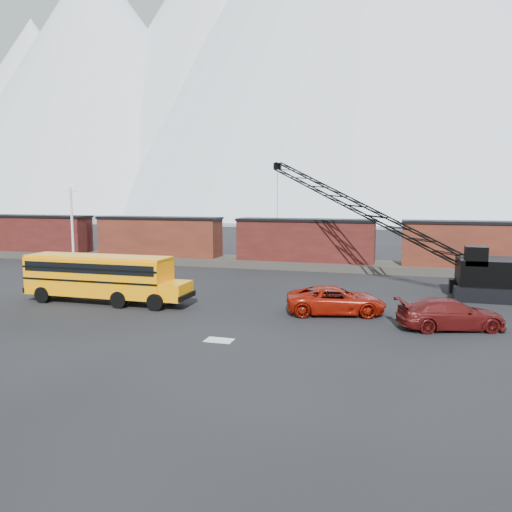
{
  "coord_description": "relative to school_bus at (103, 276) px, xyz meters",
  "views": [
    {
      "loc": [
        9.01,
        -26.75,
        7.24
      ],
      "look_at": [
        -0.56,
        6.31,
        3.0
      ],
      "focal_mm": 35.0,
      "sensor_mm": 36.0,
      "label": 1
    }
  ],
  "objects": [
    {
      "name": "gravel_berm",
      "position": [
        10.03,
        19.92,
        -1.44
      ],
      "size": [
        120.0,
        5.0,
        0.7
      ],
      "primitive_type": "cube",
      "color": "#464139",
      "rests_on": "ground"
    },
    {
      "name": "mountain_ridge",
      "position": [
        16.22,
        280.7,
        90.78
      ],
      "size": [
        800.0,
        340.0,
        240.0
      ],
      "color": "white",
      "rests_on": "ground"
    },
    {
      "name": "red_pickup",
      "position": [
        15.42,
        1.22,
        -0.96
      ],
      "size": [
        6.5,
        4.14,
        1.67
      ],
      "primitive_type": "imported",
      "rotation": [
        0.0,
        0.0,
        1.81
      ],
      "color": "#921407",
      "rests_on": "ground"
    },
    {
      "name": "maroon_suv",
      "position": [
        21.83,
        -0.55,
        -0.97
      ],
      "size": [
        6.14,
        3.94,
        1.65
      ],
      "primitive_type": "imported",
      "rotation": [
        0.0,
        0.0,
        1.88
      ],
      "color": "#4E0E0E",
      "rests_on": "ground"
    },
    {
      "name": "ground",
      "position": [
        10.03,
        -2.08,
        -1.79
      ],
      "size": [
        160.0,
        160.0,
        0.0
      ],
      "primitive_type": "plane",
      "color": "black",
      "rests_on": "ground"
    },
    {
      "name": "crawler_crane",
      "position": [
        15.71,
        13.68,
        4.35
      ],
      "size": [
        21.24,
        12.32,
        10.5
      ],
      "color": "black",
      "rests_on": "ground"
    },
    {
      "name": "snow_patch",
      "position": [
        10.53,
        -6.08,
        -1.78
      ],
      "size": [
        1.4,
        0.9,
        0.02
      ],
      "primitive_type": "cube",
      "color": "silver",
      "rests_on": "ground"
    },
    {
      "name": "school_bus",
      "position": [
        0.0,
        0.0,
        0.0
      ],
      "size": [
        11.65,
        2.65,
        3.19
      ],
      "color": "#FD9505",
      "rests_on": "ground"
    },
    {
      "name": "boxcar_west_far",
      "position": [
        -21.97,
        19.92,
        0.97
      ],
      "size": [
        13.7,
        3.1,
        4.17
      ],
      "color": "#541917",
      "rests_on": "gravel_berm"
    },
    {
      "name": "boxcar_mid",
      "position": [
        10.03,
        19.92,
        0.97
      ],
      "size": [
        13.7,
        3.1,
        4.17
      ],
      "color": "#541917",
      "rests_on": "gravel_berm"
    },
    {
      "name": "boxcar_west_near",
      "position": [
        -5.97,
        19.92,
        0.97
      ],
      "size": [
        13.7,
        3.1,
        4.17
      ],
      "color": "#421A13",
      "rests_on": "gravel_berm"
    },
    {
      "name": "utility_pole",
      "position": [
        -13.97,
        15.92,
        2.36
      ],
      "size": [
        1.4,
        0.24,
        8.0
      ],
      "color": "silver",
      "rests_on": "ground"
    },
    {
      "name": "boxcar_east_near",
      "position": [
        26.03,
        19.92,
        0.97
      ],
      "size": [
        13.7,
        3.1,
        4.17
      ],
      "color": "#421A13",
      "rests_on": "gravel_berm"
    }
  ]
}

